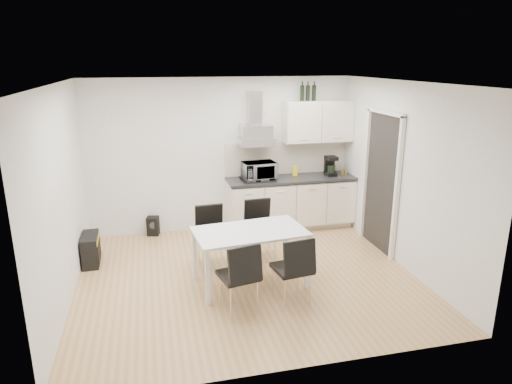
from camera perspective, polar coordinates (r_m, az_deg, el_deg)
ground at (r=6.37m, az=-1.11°, el=-10.57°), size 4.50×4.50×0.00m
wall_back at (r=7.81m, az=-4.30°, el=4.59°), size 4.50×0.10×2.60m
wall_front at (r=4.07m, az=4.83°, el=-6.57°), size 4.50×0.10×2.60m
wall_left at (r=5.87m, az=-23.18°, el=-0.64°), size 0.10×4.00×2.60m
wall_right at (r=6.72m, az=17.92°, el=1.92°), size 0.10×4.00×2.60m
ceiling at (r=5.69m, az=-1.26°, el=13.49°), size 4.50×4.50×0.00m
doorway at (r=7.23m, az=15.26°, el=1.05°), size 0.08×1.04×2.10m
kitchenette at (r=7.94m, az=4.57°, el=1.29°), size 2.22×0.64×2.52m
dining_table at (r=5.93m, az=-0.77°, el=-5.55°), size 1.50×0.96×0.75m
chair_far_left at (r=6.53m, az=-5.51°, el=-5.71°), size 0.47×0.53×0.88m
chair_far_right at (r=6.76m, az=0.59°, el=-4.85°), size 0.46×0.52×0.88m
chair_near_left at (r=5.41m, az=-2.22°, el=-10.48°), size 0.54×0.58×0.88m
chair_near_right at (r=5.59m, az=4.50°, el=-9.59°), size 0.51×0.56×0.88m
guitar_amp at (r=7.09m, az=-19.96°, el=-6.75°), size 0.24×0.54×0.44m
floor_speaker at (r=7.94m, az=-12.75°, el=-4.16°), size 0.22×0.21×0.32m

